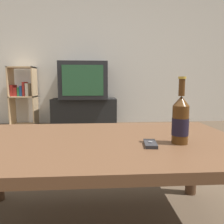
% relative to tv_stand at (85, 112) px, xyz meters
% --- Properties ---
extents(back_wall, '(8.00, 0.05, 2.60)m').
position_rel_tv_stand_xyz_m(back_wall, '(0.22, 0.29, 1.07)').
color(back_wall, beige).
rests_on(back_wall, ground_plane).
extents(coffee_table, '(1.37, 0.80, 0.47)m').
position_rel_tv_stand_xyz_m(coffee_table, '(0.22, -2.74, 0.18)').
color(coffee_table, brown).
rests_on(coffee_table, ground_plane).
extents(tv_stand, '(1.08, 0.42, 0.46)m').
position_rel_tv_stand_xyz_m(tv_stand, '(0.00, 0.00, 0.00)').
color(tv_stand, black).
rests_on(tv_stand, ground_plane).
extents(television, '(0.78, 0.61, 0.61)m').
position_rel_tv_stand_xyz_m(television, '(0.00, -0.00, 0.53)').
color(television, black).
rests_on(television, tv_stand).
extents(bookshelf, '(0.41, 0.30, 0.99)m').
position_rel_tv_stand_xyz_m(bookshelf, '(-1.05, 0.07, 0.30)').
color(bookshelf, tan).
rests_on(bookshelf, ground_plane).
extents(beer_bottle, '(0.07, 0.07, 0.29)m').
position_rel_tv_stand_xyz_m(beer_bottle, '(0.58, -2.83, 0.34)').
color(beer_bottle, '#47280F').
rests_on(beer_bottle, coffee_table).
extents(cell_phone, '(0.06, 0.12, 0.02)m').
position_rel_tv_stand_xyz_m(cell_phone, '(0.45, -2.85, 0.25)').
color(cell_phone, '#232328').
rests_on(cell_phone, coffee_table).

